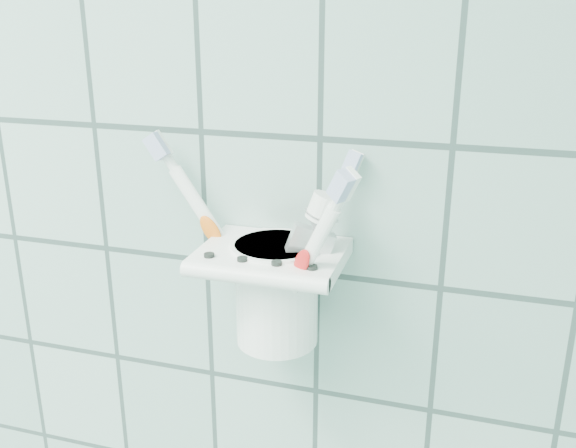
{
  "coord_description": "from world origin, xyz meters",
  "views": [
    {
      "loc": [
        0.83,
        0.65,
        1.5
      ],
      "look_at": [
        0.69,
        1.1,
        1.33
      ],
      "focal_mm": 40.0,
      "sensor_mm": 36.0,
      "label": 1
    }
  ],
  "objects_px": {
    "toothbrush_blue": "(280,243)",
    "toothpaste_tube": "(272,255)",
    "toothbrush_pink": "(273,218)",
    "cup": "(277,289)",
    "holder_bracket": "(272,257)",
    "toothbrush_orange": "(268,230)"
  },
  "relations": [
    {
      "from": "cup",
      "to": "toothpaste_tube",
      "type": "distance_m",
      "value": 0.04
    },
    {
      "from": "cup",
      "to": "toothbrush_orange",
      "type": "height_order",
      "value": "toothbrush_orange"
    },
    {
      "from": "toothbrush_orange",
      "to": "toothpaste_tube",
      "type": "distance_m",
      "value": 0.02
    },
    {
      "from": "cup",
      "to": "toothpaste_tube",
      "type": "xyz_separation_m",
      "value": [
        0.0,
        -0.01,
        0.04
      ]
    },
    {
      "from": "cup",
      "to": "toothbrush_blue",
      "type": "distance_m",
      "value": 0.05
    },
    {
      "from": "toothbrush_orange",
      "to": "holder_bracket",
      "type": "bearing_deg",
      "value": 54.95
    },
    {
      "from": "holder_bracket",
      "to": "cup",
      "type": "relative_size",
      "value": 1.31
    },
    {
      "from": "cup",
      "to": "toothbrush_blue",
      "type": "height_order",
      "value": "toothbrush_blue"
    },
    {
      "from": "holder_bracket",
      "to": "toothpaste_tube",
      "type": "distance_m",
      "value": 0.01
    },
    {
      "from": "toothbrush_blue",
      "to": "toothpaste_tube",
      "type": "distance_m",
      "value": 0.01
    },
    {
      "from": "cup",
      "to": "toothbrush_pink",
      "type": "relative_size",
      "value": 0.48
    },
    {
      "from": "toothbrush_orange",
      "to": "toothpaste_tube",
      "type": "xyz_separation_m",
      "value": [
        0.01,
        -0.01,
        -0.02
      ]
    },
    {
      "from": "toothpaste_tube",
      "to": "cup",
      "type": "bearing_deg",
      "value": 69.42
    },
    {
      "from": "cup",
      "to": "toothbrush_pink",
      "type": "distance_m",
      "value": 0.06
    },
    {
      "from": "toothbrush_pink",
      "to": "toothpaste_tube",
      "type": "relative_size",
      "value": 1.31
    },
    {
      "from": "toothbrush_pink",
      "to": "toothbrush_blue",
      "type": "relative_size",
      "value": 1.13
    },
    {
      "from": "holder_bracket",
      "to": "toothbrush_blue",
      "type": "bearing_deg",
      "value": -20.36
    },
    {
      "from": "toothbrush_orange",
      "to": "toothpaste_tube",
      "type": "bearing_deg",
      "value": -20.49
    },
    {
      "from": "holder_bracket",
      "to": "toothbrush_blue",
      "type": "relative_size",
      "value": 0.7
    },
    {
      "from": "holder_bracket",
      "to": "toothpaste_tube",
      "type": "relative_size",
      "value": 0.82
    },
    {
      "from": "holder_bracket",
      "to": "toothpaste_tube",
      "type": "height_order",
      "value": "toothpaste_tube"
    },
    {
      "from": "toothpaste_tube",
      "to": "holder_bracket",
      "type": "bearing_deg",
      "value": 84.07
    }
  ]
}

